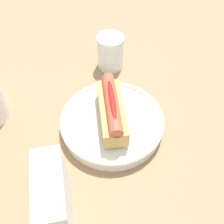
# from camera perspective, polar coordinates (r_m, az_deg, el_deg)

# --- Properties ---
(ground_plane) EXTENTS (2.40, 2.40, 0.00)m
(ground_plane) POSITION_cam_1_polar(r_m,az_deg,el_deg) (0.59, -1.93, -5.29)
(ground_plane) COLOR #9E7A56
(serving_bowl) EXTENTS (0.23, 0.23, 0.03)m
(serving_bowl) POSITION_cam_1_polar(r_m,az_deg,el_deg) (0.59, 0.00, -2.15)
(serving_bowl) COLOR silver
(serving_bowl) RESTS_ON ground_plane
(hotdog_front) EXTENTS (0.15, 0.07, 0.06)m
(hotdog_front) POSITION_cam_1_polar(r_m,az_deg,el_deg) (0.55, 0.00, 0.51)
(hotdog_front) COLOR tan
(hotdog_front) RESTS_ON serving_bowl
(water_glass) EXTENTS (0.07, 0.07, 0.09)m
(water_glass) POSITION_cam_1_polar(r_m,az_deg,el_deg) (0.72, -0.33, 12.23)
(water_glass) COLOR white
(water_glass) RESTS_ON ground_plane
(napkin_box) EXTENTS (0.12, 0.06, 0.15)m
(napkin_box) POSITION_cam_1_polar(r_m,az_deg,el_deg) (0.45, -11.87, -18.09)
(napkin_box) COLOR white
(napkin_box) RESTS_ON ground_plane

